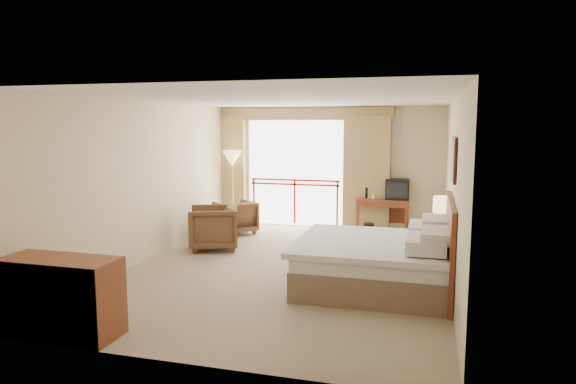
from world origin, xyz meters
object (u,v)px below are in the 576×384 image
(side_table, at_px, (220,223))
(dresser, at_px, (60,297))
(armchair_far, at_px, (235,233))
(armchair_near, at_px, (214,249))
(desk, at_px, (383,206))
(floor_lamp, at_px, (232,161))
(table_lamp, at_px, (443,205))
(tv, at_px, (397,189))
(bed, at_px, (378,261))
(wastebasket, at_px, (368,231))
(nightstand, at_px, (441,251))

(side_table, xyz_separation_m, dresser, (0.08, -4.65, 0.05))
(armchair_far, xyz_separation_m, armchair_near, (0.11, -1.39, 0.00))
(desk, xyz_separation_m, floor_lamp, (-3.36, -0.32, 0.92))
(desk, relative_size, armchair_far, 1.45)
(table_lamp, distance_m, dresser, 5.72)
(tv, bearing_deg, armchair_near, -134.78)
(tv, bearing_deg, bed, -81.87)
(table_lamp, distance_m, armchair_near, 4.21)
(table_lamp, xyz_separation_m, wastebasket, (-1.40, 1.88, -0.87))
(side_table, xyz_separation_m, floor_lamp, (-0.35, 1.58, 1.10))
(table_lamp, relative_size, armchair_far, 0.74)
(tv, height_order, floor_lamp, floor_lamp)
(desk, xyz_separation_m, dresser, (-2.92, -6.55, -0.13))
(desk, distance_m, armchair_far, 3.24)
(side_table, bearing_deg, tv, 29.11)
(bed, bearing_deg, dresser, -140.54)
(table_lamp, relative_size, desk, 0.51)
(floor_lamp, height_order, dresser, floor_lamp)
(floor_lamp, bearing_deg, tv, 4.09)
(side_table, height_order, floor_lamp, floor_lamp)
(floor_lamp, bearing_deg, desk, 5.40)
(armchair_near, height_order, side_table, side_table)
(table_lamp, bearing_deg, desk, 114.27)
(bed, bearing_deg, desk, 94.07)
(tv, xyz_separation_m, wastebasket, (-0.52, -0.67, -0.79))
(nightstand, relative_size, armchair_far, 0.76)
(nightstand, relative_size, floor_lamp, 0.34)
(bed, relative_size, armchair_far, 2.76)
(armchair_far, height_order, side_table, side_table)
(nightstand, height_order, tv, tv)
(tv, height_order, armchair_far, tv)
(desk, relative_size, armchair_near, 1.25)
(nightstand, bearing_deg, desk, 115.24)
(bed, xyz_separation_m, floor_lamp, (-3.63, 3.60, 1.11))
(armchair_near, bearing_deg, nightstand, 65.81)
(desk, distance_m, armchair_near, 3.84)
(desk, xyz_separation_m, armchair_far, (-3.01, -1.06, -0.57))
(nightstand, distance_m, armchair_far, 4.49)
(desk, bearing_deg, table_lamp, -62.33)
(wastebasket, height_order, armchair_far, armchair_far)
(tv, xyz_separation_m, floor_lamp, (-3.66, -0.26, 0.54))
(armchair_far, xyz_separation_m, side_table, (0.01, -0.84, 0.38))
(armchair_far, bearing_deg, armchair_near, 45.18)
(bed, relative_size, armchair_near, 2.39)
(nightstand, bearing_deg, tv, 109.98)
(side_table, bearing_deg, table_lamp, -9.66)
(nightstand, relative_size, dresser, 0.44)
(desk, relative_size, wastebasket, 3.72)
(table_lamp, height_order, armchair_near, table_lamp)
(armchair_near, xyz_separation_m, dresser, (-0.02, -4.10, 0.44))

